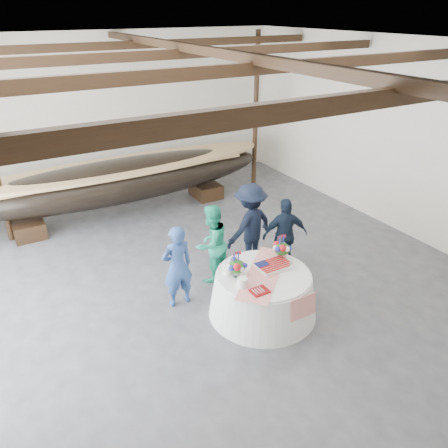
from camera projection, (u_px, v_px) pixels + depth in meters
floor at (221, 281)px, 8.95m from camera, size 10.00×12.00×0.01m
wall_back at (118, 115)px, 12.59m from camera, size 10.00×0.02×4.50m
wall_right at (407, 140)px, 10.18m from camera, size 0.02×12.00×4.50m
ceiling at (220, 45)px, 6.94m from camera, size 10.00×12.00×0.01m
pavilion_structure at (200, 72)px, 7.72m from camera, size 9.80×11.76×4.50m
longboat_display at (122, 180)px, 11.40m from camera, size 8.16×1.63×1.53m
banquet_table at (263, 293)px, 7.86m from camera, size 1.96×1.96×0.84m
tabletop_items at (260, 262)px, 7.74m from camera, size 1.71×1.62×0.40m
guest_woman_blue at (177, 266)px, 7.94m from camera, size 0.60×0.40×1.62m
guest_woman_teal at (211, 243)px, 8.69m from camera, size 0.96×0.86×1.64m
guest_man_left at (250, 226)px, 9.15m from camera, size 1.33×0.95×1.86m
guest_man_right at (285, 235)px, 9.03m from camera, size 1.03×0.69×1.62m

